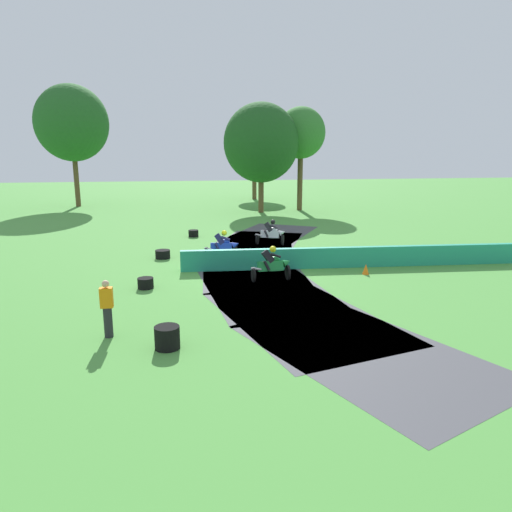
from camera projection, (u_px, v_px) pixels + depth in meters
name	position (u px, v px, depth m)	size (l,w,h in m)	color
ground_plane	(251.00, 270.00, 20.48)	(120.00, 120.00, 0.00)	#4C933D
track_asphalt	(273.00, 269.00, 20.58)	(8.53, 25.76, 0.01)	#47474C
safety_barrier	(357.00, 257.00, 20.87)	(0.30, 15.50, 0.90)	#239375
motorcycle_lead_white	(271.00, 233.00, 25.62)	(1.71, 1.17, 1.42)	black
motorcycle_chase_blue	(223.00, 246.00, 22.25)	(1.71, 0.89, 1.42)	black
motorcycle_trailing_green	(272.00, 264.00, 18.69)	(1.68, 0.82, 1.43)	black
tire_stack_near	(193.00, 233.00, 28.14)	(0.59, 0.59, 0.40)	black
tire_stack_mid_a	(163.00, 254.00, 22.55)	(0.70, 0.70, 0.40)	black
tire_stack_mid_b	(146.00, 283.00, 17.68)	(0.59, 0.59, 0.40)	black
tire_stack_far	(167.00, 337.00, 12.32)	(0.66, 0.66, 0.60)	black
track_marshal	(107.00, 309.00, 12.96)	(0.34, 0.24, 1.63)	#232328
traffic_cone	(366.00, 269.00, 19.66)	(0.28, 0.28, 0.44)	orange
tree_far_left	(301.00, 133.00, 39.12)	(4.04, 4.04, 8.56)	brown
tree_far_right	(72.00, 123.00, 41.57)	(6.34, 6.34, 10.69)	brown
tree_mid_rise	(261.00, 143.00, 37.88)	(6.03, 6.03, 8.78)	brown
tree_behind_barrier	(254.00, 152.00, 48.27)	(4.26, 4.26, 7.06)	brown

